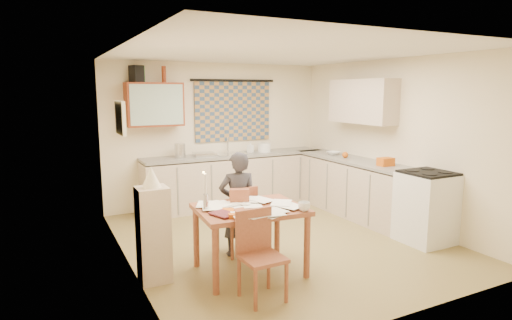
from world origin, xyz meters
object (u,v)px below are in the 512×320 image
counter_right (362,190)px  stove (426,207)px  chair_far (237,232)px  person (238,204)px  shelf_stand (154,235)px  dining_table (250,239)px  counter_back (236,180)px

counter_right → stove: (-0.00, -1.28, 0.03)m
chair_far → person: 0.38m
shelf_stand → stove: bearing=-7.2°
dining_table → person: bearing=83.8°
stove → shelf_stand: (-3.54, 0.45, 0.03)m
counter_back → person: bearing=-113.7°
counter_back → counter_right: 2.19m
counter_back → chair_far: 2.33m
counter_right → dining_table: size_ratio=2.43×
counter_right → person: person is taller
chair_far → shelf_stand: 1.19m
counter_back → person: (-0.95, -2.18, 0.20)m
counter_back → shelf_stand: 3.21m
person → shelf_stand: bearing=26.6°
chair_far → shelf_stand: shelf_stand is taller
counter_right → dining_table: counter_right is taller
counter_back → counter_right: same height
dining_table → shelf_stand: shelf_stand is taller
stove → chair_far: (-2.43, 0.78, -0.21)m
counter_right → dining_table: 2.75m
counter_right → person: size_ratio=2.28×
counter_back → chair_far: (-0.95, -2.12, -0.18)m
dining_table → stove: bearing=-0.1°
counter_back → shelf_stand: size_ratio=3.21×
counter_right → shelf_stand: (-3.54, -0.83, 0.06)m
stove → counter_right: bearing=90.0°
shelf_stand → dining_table: bearing=-13.8°
counter_back → chair_far: counter_back is taller
counter_back → stove: 3.26m
counter_right → shelf_stand: bearing=-166.7°
dining_table → counter_right: bearing=27.6°
counter_back → shelf_stand: shelf_stand is taller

